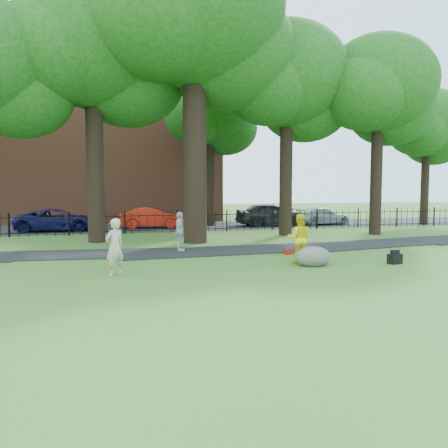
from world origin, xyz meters
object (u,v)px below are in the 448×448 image
object	(u,v)px
boulder	(313,255)
man	(299,238)
big_tree	(197,23)
woman	(115,247)
red_sedan	(152,218)

from	to	relation	value
boulder	man	bearing A→B (deg)	105.39
big_tree	woman	size ratio (longest dim) A/B	8.55
man	red_sedan	bearing A→B (deg)	-53.11
man	red_sedan	world-z (taller)	man
man	red_sedan	distance (m)	15.19
woman	red_sedan	distance (m)	15.66
woman	boulder	size ratio (longest dim) A/B	1.40
boulder	red_sedan	distance (m)	15.88
woman	red_sedan	size ratio (longest dim) A/B	0.41
big_tree	man	xyz separation A→B (m)	(2.14, -6.61, -9.30)
big_tree	woman	xyz separation A→B (m)	(-4.04, -7.22, -9.30)
man	boulder	xyz separation A→B (m)	(0.18, -0.67, -0.49)
big_tree	red_sedan	distance (m)	12.58
man	boulder	bearing A→B (deg)	129.37
woman	boulder	world-z (taller)	woman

